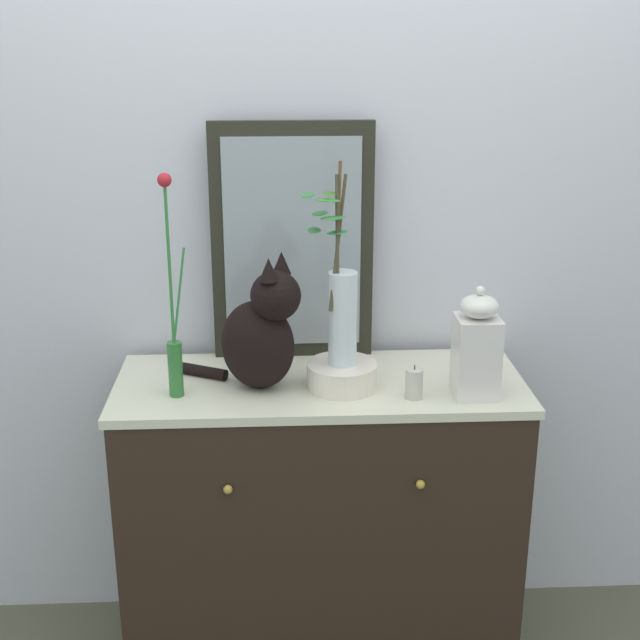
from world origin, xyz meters
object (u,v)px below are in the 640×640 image
object	(u,v)px
vase_glass_clear	(341,308)
candle_pillar	(414,384)
jar_lidded_porcelain	(477,347)
bowl_porcelain	(342,375)
mirror_leaning	(292,243)
vase_slim_green	(174,332)
cat_sitting	(261,333)
sideboard	(320,522)

from	to	relation	value
vase_glass_clear	candle_pillar	distance (m)	0.28
jar_lidded_porcelain	candle_pillar	xyz separation A→B (m)	(-0.16, -0.01, -0.10)
bowl_porcelain	candle_pillar	xyz separation A→B (m)	(0.19, -0.08, 0.01)
mirror_leaning	vase_slim_green	xyz separation A→B (m)	(-0.32, -0.28, -0.17)
cat_sitting	bowl_porcelain	size ratio (longest dim) A/B	1.97
cat_sitting	vase_glass_clear	distance (m)	0.22
jar_lidded_porcelain	vase_glass_clear	bearing A→B (deg)	168.40
vase_slim_green	bowl_porcelain	size ratio (longest dim) A/B	3.09
sideboard	jar_lidded_porcelain	bearing A→B (deg)	-15.80
bowl_porcelain	candle_pillar	distance (m)	0.20
vase_glass_clear	jar_lidded_porcelain	xyz separation A→B (m)	(0.35, -0.07, -0.09)
vase_glass_clear	candle_pillar	bearing A→B (deg)	-23.98
candle_pillar	jar_lidded_porcelain	bearing A→B (deg)	3.98
mirror_leaning	jar_lidded_porcelain	distance (m)	0.61
sideboard	mirror_leaning	world-z (taller)	mirror_leaning
bowl_porcelain	vase_slim_green	bearing A→B (deg)	-175.76
bowl_porcelain	jar_lidded_porcelain	xyz separation A→B (m)	(0.35, -0.07, 0.10)
cat_sitting	jar_lidded_porcelain	size ratio (longest dim) A/B	1.25
vase_glass_clear	sideboard	bearing A→B (deg)	141.71
cat_sitting	jar_lidded_porcelain	xyz separation A→B (m)	(0.57, -0.08, -0.02)
sideboard	mirror_leaning	xyz separation A→B (m)	(-0.07, 0.21, 0.80)
sideboard	mirror_leaning	distance (m)	0.83
vase_slim_green	jar_lidded_porcelain	world-z (taller)	vase_slim_green
cat_sitting	bowl_porcelain	xyz separation A→B (m)	(0.22, -0.01, -0.12)
bowl_porcelain	vase_glass_clear	xyz separation A→B (m)	(-0.00, 0.00, 0.19)
jar_lidded_porcelain	candle_pillar	world-z (taller)	jar_lidded_porcelain
sideboard	mirror_leaning	size ratio (longest dim) A/B	1.65
vase_slim_green	bowl_porcelain	xyz separation A→B (m)	(0.45, 0.03, -0.14)
bowl_porcelain	candle_pillar	size ratio (longest dim) A/B	2.06
sideboard	vase_glass_clear	xyz separation A→B (m)	(0.05, -0.04, 0.68)
mirror_leaning	vase_glass_clear	world-z (taller)	mirror_leaning
vase_slim_green	vase_glass_clear	world-z (taller)	vase_glass_clear
sideboard	candle_pillar	xyz separation A→B (m)	(0.24, -0.13, 0.49)
cat_sitting	candle_pillar	size ratio (longest dim) A/B	4.06
vase_slim_green	vase_glass_clear	distance (m)	0.45
sideboard	candle_pillar	world-z (taller)	candle_pillar
vase_slim_green	jar_lidded_porcelain	xyz separation A→B (m)	(0.80, -0.04, -0.04)
mirror_leaning	cat_sitting	xyz separation A→B (m)	(-0.09, -0.24, -0.19)
mirror_leaning	candle_pillar	distance (m)	0.55
sideboard	vase_glass_clear	distance (m)	0.68
mirror_leaning	vase_slim_green	world-z (taller)	mirror_leaning
sideboard	cat_sitting	bearing A→B (deg)	-167.35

